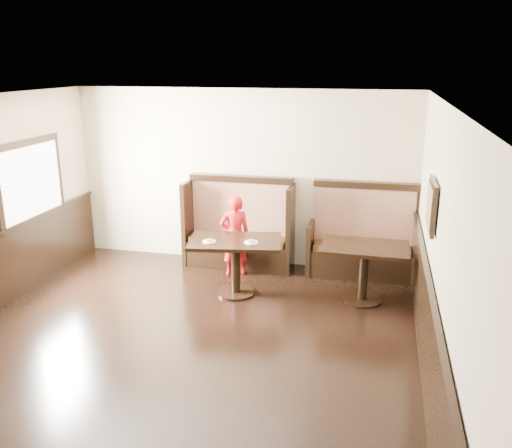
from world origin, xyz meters
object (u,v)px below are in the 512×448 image
(booth_main, at_px, (239,234))
(table_neighbor, at_px, (364,260))
(booth_neighbor, at_px, (362,245))
(table_main, at_px, (235,253))
(child, at_px, (235,235))

(booth_main, xyz_separation_m, table_neighbor, (2.01, -0.98, 0.08))
(booth_main, height_order, booth_neighbor, same)
(booth_main, height_order, table_main, booth_main)
(table_main, height_order, child, child)
(table_main, bearing_deg, child, 96.13)
(table_main, relative_size, child, 1.09)
(booth_neighbor, relative_size, child, 1.30)
(booth_neighbor, height_order, child, booth_neighbor)
(table_neighbor, bearing_deg, booth_main, 155.24)
(booth_neighbor, height_order, table_main, booth_neighbor)
(booth_main, xyz_separation_m, child, (0.04, -0.43, 0.11))
(table_main, distance_m, child, 0.74)
(booth_main, bearing_deg, table_main, -78.07)
(booth_main, distance_m, child, 0.45)
(booth_neighbor, bearing_deg, table_main, -146.29)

